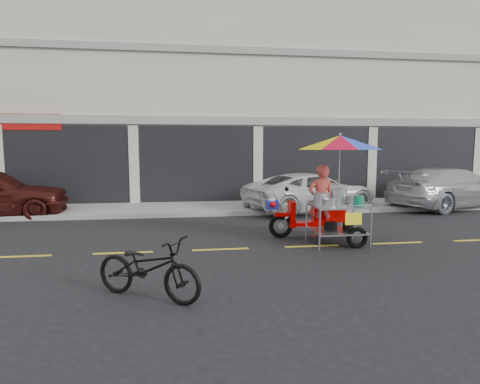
{
  "coord_description": "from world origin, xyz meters",
  "views": [
    {
      "loc": [
        -2.75,
        -8.26,
        2.17
      ],
      "look_at": [
        -1.5,
        0.6,
        1.15
      ],
      "focal_mm": 30.0,
      "sensor_mm": 36.0,
      "label": 1
    }
  ],
  "objects": [
    {
      "name": "sidewalk",
      "position": [
        0.0,
        5.5,
        0.07
      ],
      "size": [
        45.0,
        3.0,
        0.15
      ],
      "primitive_type": "cube",
      "color": "gray",
      "rests_on": "ground"
    },
    {
      "name": "white_pickup",
      "position": [
        1.49,
        4.7,
        0.64
      ],
      "size": [
        5.06,
        3.55,
        1.28
      ],
      "primitive_type": "imported",
      "rotation": [
        0.0,
        0.0,
        1.91
      ],
      "color": "silver",
      "rests_on": "ground"
    },
    {
      "name": "silver_pickup",
      "position": [
        6.54,
        4.6,
        0.71
      ],
      "size": [
        5.3,
        3.41,
        1.43
      ],
      "primitive_type": "imported",
      "rotation": [
        0.0,
        0.0,
        1.88
      ],
      "color": "#B8BCC0",
      "rests_on": "ground"
    },
    {
      "name": "centerline",
      "position": [
        0.0,
        0.0,
        0.0
      ],
      "size": [
        42.0,
        0.1,
        0.01
      ],
      "primitive_type": "cube",
      "color": "gold",
      "rests_on": "ground"
    },
    {
      "name": "food_vendor_rig",
      "position": [
        0.57,
        0.41,
        1.55
      ],
      "size": [
        2.43,
        1.95,
        2.47
      ],
      "rotation": [
        0.0,
        0.0,
        -0.0
      ],
      "color": "black",
      "rests_on": "ground"
    },
    {
      "name": "shophouse_block",
      "position": [
        2.82,
        10.59,
        4.24
      ],
      "size": [
        36.0,
        8.11,
        10.4
      ],
      "color": "beige",
      "rests_on": "ground"
    },
    {
      "name": "ground",
      "position": [
        0.0,
        0.0,
        0.0
      ],
      "size": [
        90.0,
        90.0,
        0.0
      ],
      "primitive_type": "plane",
      "color": "black"
    },
    {
      "name": "near_bicycle",
      "position": [
        -3.27,
        -2.6,
        0.46
      ],
      "size": [
        1.79,
        1.42,
        0.91
      ],
      "primitive_type": "imported",
      "rotation": [
        0.0,
        0.0,
        1.02
      ],
      "color": "black",
      "rests_on": "ground"
    }
  ]
}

